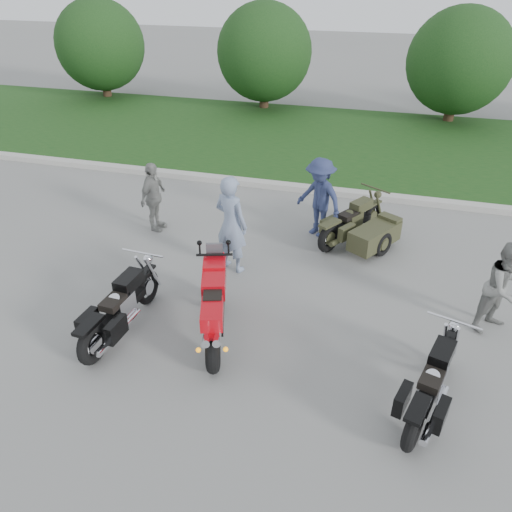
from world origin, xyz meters
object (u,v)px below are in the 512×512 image
(person_grey, at_px, (504,288))
(sportbike_red, at_px, (214,306))
(person_denim, at_px, (319,198))
(cruiser_sidecar, at_px, (364,231))
(person_back, at_px, (153,197))
(person_stripe, at_px, (231,224))
(cruiser_left, at_px, (119,310))
(cruiser_right, at_px, (431,387))

(person_grey, bearing_deg, sportbike_red, 154.91)
(sportbike_red, distance_m, person_denim, 4.04)
(cruiser_sidecar, distance_m, person_back, 4.58)
(person_stripe, relative_size, person_denim, 1.10)
(person_stripe, xyz_separation_m, person_denim, (1.36, 1.85, -0.09))
(cruiser_left, xyz_separation_m, person_stripe, (1.12, 2.37, 0.52))
(cruiser_left, bearing_deg, person_stripe, 68.58)
(person_grey, height_order, person_back, person_grey)
(person_denim, bearing_deg, person_grey, -5.85)
(cruiser_sidecar, xyz_separation_m, person_grey, (2.34, -2.12, 0.40))
(person_back, bearing_deg, person_grey, -99.50)
(person_stripe, relative_size, person_grey, 1.23)
(person_stripe, bearing_deg, person_back, -6.61)
(person_stripe, bearing_deg, cruiser_sidecar, -126.44)
(cruiser_sidecar, height_order, person_stripe, person_stripe)
(cruiser_right, height_order, cruiser_sidecar, cruiser_sidecar)
(cruiser_left, distance_m, person_grey, 6.11)
(sportbike_red, xyz_separation_m, cruiser_left, (-1.50, -0.30, -0.17))
(cruiser_right, distance_m, person_grey, 2.43)
(person_denim, xyz_separation_m, person_back, (-3.52, -0.73, -0.10))
(cruiser_right, xyz_separation_m, cruiser_sidecar, (-1.25, 4.27, -0.03))
(cruiser_sidecar, relative_size, person_stripe, 1.04)
(cruiser_right, relative_size, person_stripe, 1.08)
(person_stripe, bearing_deg, person_grey, -166.37)
(cruiser_right, height_order, person_back, person_back)
(sportbike_red, bearing_deg, person_denim, 58.17)
(person_stripe, height_order, person_back, person_stripe)
(cruiser_left, relative_size, person_grey, 1.43)
(person_stripe, bearing_deg, cruiser_left, 85.44)
(cruiser_left, bearing_deg, person_back, 110.48)
(cruiser_left, relative_size, person_back, 1.45)
(cruiser_sidecar, bearing_deg, person_stripe, -116.42)
(sportbike_red, bearing_deg, cruiser_right, -29.40)
(cruiser_left, distance_m, person_stripe, 2.67)
(cruiser_sidecar, height_order, person_grey, person_grey)
(person_stripe, xyz_separation_m, person_back, (-2.16, 1.12, -0.19))
(cruiser_left, bearing_deg, cruiser_right, -0.48)
(person_grey, bearing_deg, person_stripe, 128.96)
(cruiser_right, xyz_separation_m, person_back, (-5.79, 3.85, 0.36))
(sportbike_red, height_order, person_stripe, person_stripe)
(cruiser_right, bearing_deg, cruiser_left, -167.71)
(person_stripe, height_order, person_grey, person_stripe)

